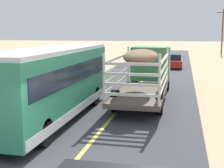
{
  "coord_description": "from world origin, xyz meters",
  "views": [
    {
      "loc": [
        3.14,
        -8.09,
        3.97
      ],
      "look_at": [
        0.0,
        6.12,
        1.58
      ],
      "focal_mm": 51.96,
      "sensor_mm": 36.0,
      "label": 1
    }
  ],
  "objects_px": {
    "car_far": "(174,61)",
    "power_pole_far": "(223,30)",
    "bus": "(51,82)",
    "livestock_truck": "(148,67)"
  },
  "relations": [
    {
      "from": "car_far",
      "to": "power_pole_far",
      "type": "relative_size",
      "value": 0.58
    },
    {
      "from": "bus",
      "to": "power_pole_far",
      "type": "height_order",
      "value": "power_pole_far"
    },
    {
      "from": "bus",
      "to": "power_pole_far",
      "type": "distance_m",
      "value": 46.9
    },
    {
      "from": "car_far",
      "to": "power_pole_far",
      "type": "distance_m",
      "value": 24.04
    },
    {
      "from": "bus",
      "to": "car_far",
      "type": "height_order",
      "value": "bus"
    },
    {
      "from": "livestock_truck",
      "to": "power_pole_far",
      "type": "distance_m",
      "value": 39.67
    },
    {
      "from": "livestock_truck",
      "to": "car_far",
      "type": "relative_size",
      "value": 2.2
    },
    {
      "from": "bus",
      "to": "car_far",
      "type": "distance_m",
      "value": 23.13
    },
    {
      "from": "car_far",
      "to": "power_pole_far",
      "type": "bearing_deg",
      "value": 72.06
    },
    {
      "from": "bus",
      "to": "power_pole_far",
      "type": "bearing_deg",
      "value": 75.13
    }
  ]
}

